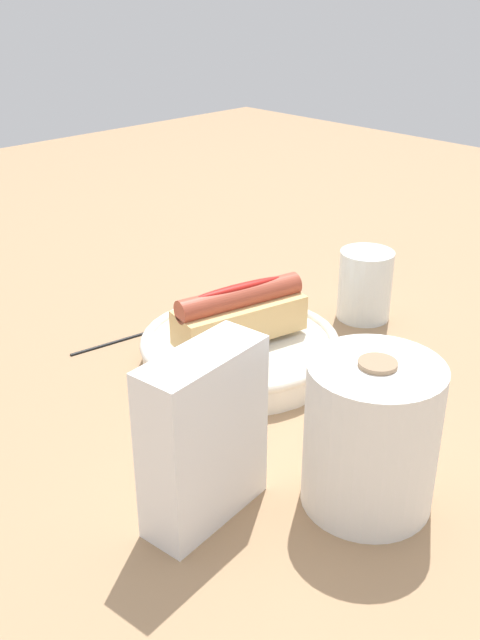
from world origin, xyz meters
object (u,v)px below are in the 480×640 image
(hotdog_front, at_px, (240,314))
(water_glass, at_px, (365,288))
(serving_bowl, at_px, (240,349))
(paper_towel_roll, at_px, (371,435))
(napkin_box, at_px, (204,437))
(chopstick_near, at_px, (153,330))

(hotdog_front, distance_m, water_glass, 0.20)
(serving_bowl, height_order, paper_towel_roll, paper_towel_roll)
(water_glass, distance_m, napkin_box, 0.42)
(napkin_box, height_order, chopstick_near, napkin_box)
(serving_bowl, bearing_deg, water_glass, 173.70)
(hotdog_front, height_order, water_glass, hotdog_front)
(serving_bowl, xyz_separation_m, hotdog_front, (0.00, 0.00, 0.04))
(hotdog_front, relative_size, water_glass, 1.75)
(serving_bowl, relative_size, water_glass, 2.50)
(water_glass, bearing_deg, serving_bowl, -6.30)
(paper_towel_roll, distance_m, chopstick_near, 0.39)
(paper_towel_roll, relative_size, chopstick_near, 0.61)
(serving_bowl, xyz_separation_m, chopstick_near, (0.02, -0.13, -0.02))
(serving_bowl, distance_m, napkin_box, 0.26)
(napkin_box, relative_size, chopstick_near, 0.68)
(napkin_box, bearing_deg, hotdog_front, -147.93)
(paper_towel_roll, bearing_deg, napkin_box, -37.34)
(water_glass, bearing_deg, chopstick_near, -35.34)
(hotdog_front, xyz_separation_m, napkin_box, (0.19, 0.16, 0.01))
(hotdog_front, xyz_separation_m, chopstick_near, (0.02, -0.13, -0.06))
(serving_bowl, relative_size, paper_towel_roll, 1.68)
(paper_towel_roll, bearing_deg, water_glass, -142.66)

